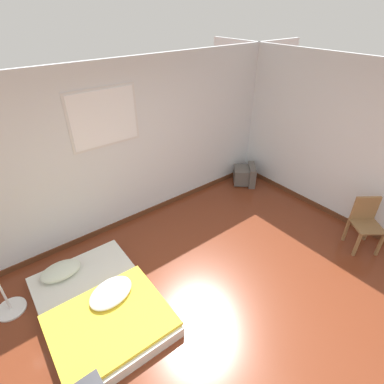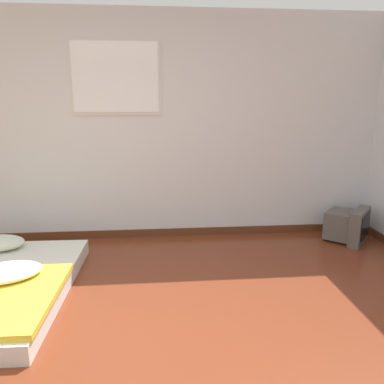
# 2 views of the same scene
# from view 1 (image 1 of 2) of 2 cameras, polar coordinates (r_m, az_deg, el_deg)

# --- Properties ---
(ground_plane) EXTENTS (20.00, 20.00, 0.00)m
(ground_plane) POSITION_cam_1_polar(r_m,az_deg,el_deg) (3.90, 8.06, -23.67)
(ground_plane) COLOR maroon
(wall_back) EXTENTS (8.17, 0.08, 2.60)m
(wall_back) POSITION_cam_1_polar(r_m,az_deg,el_deg) (4.69, -13.54, 7.48)
(wall_back) COLOR silver
(wall_back) RESTS_ON ground_plane
(wall_right) EXTENTS (0.08, 7.47, 2.60)m
(wall_right) POSITION_cam_1_polar(r_m,az_deg,el_deg) (5.20, 32.62, 5.46)
(wall_right) COLOR silver
(wall_right) RESTS_ON ground_plane
(mattress_bed) EXTENTS (1.31, 1.86, 0.29)m
(mattress_bed) POSITION_cam_1_polar(r_m,az_deg,el_deg) (4.05, -17.27, -19.79)
(mattress_bed) COLOR silver
(mattress_bed) RESTS_ON ground_plane
(crt_tv) EXTENTS (0.60, 0.60, 0.40)m
(crt_tv) POSITION_cam_1_polar(r_m,az_deg,el_deg) (6.27, 10.12, 3.22)
(crt_tv) COLOR #56514C
(crt_tv) RESTS_ON ground_plane
(wooden_chair) EXTENTS (0.54, 0.54, 0.82)m
(wooden_chair) POSITION_cam_1_polar(r_m,az_deg,el_deg) (5.16, 30.12, -4.54)
(wooden_chair) COLOR olive
(wooden_chair) RESTS_ON ground_plane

